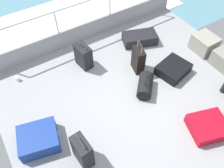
{
  "coord_description": "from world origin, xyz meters",
  "views": [
    {
      "loc": [
        2.13,
        -1.95,
        3.83
      ],
      "look_at": [
        -0.37,
        -0.38,
        0.25
      ],
      "focal_mm": 37.46,
      "sensor_mm": 36.0,
      "label": 1
    }
  ],
  "objects_px": {
    "suitcase_2": "(138,60)",
    "suitcase_6": "(173,69)",
    "cargo_crate_1": "(224,60)",
    "suitcase_1": "(83,56)",
    "duffel_bag": "(145,85)",
    "suitcase_3": "(208,126)",
    "suitcase_5": "(39,139)",
    "paper_cup": "(18,79)",
    "cargo_crate_0": "(204,43)",
    "suitcase_4": "(82,151)",
    "suitcase_0": "(140,38)"
  },
  "relations": [
    {
      "from": "suitcase_1",
      "to": "suitcase_2",
      "type": "distance_m",
      "value": 1.2
    },
    {
      "from": "suitcase_2",
      "to": "suitcase_4",
      "type": "bearing_deg",
      "value": -58.63
    },
    {
      "from": "suitcase_3",
      "to": "suitcase_5",
      "type": "relative_size",
      "value": 1.02
    },
    {
      "from": "duffel_bag",
      "to": "suitcase_6",
      "type": "bearing_deg",
      "value": 94.71
    },
    {
      "from": "suitcase_2",
      "to": "paper_cup",
      "type": "xyz_separation_m",
      "value": [
        -1.09,
        -2.37,
        -0.24
      ]
    },
    {
      "from": "cargo_crate_1",
      "to": "suitcase_2",
      "type": "bearing_deg",
      "value": -118.86
    },
    {
      "from": "cargo_crate_1",
      "to": "suitcase_4",
      "type": "relative_size",
      "value": 0.78
    },
    {
      "from": "suitcase_2",
      "to": "duffel_bag",
      "type": "bearing_deg",
      "value": -21.55
    },
    {
      "from": "suitcase_3",
      "to": "duffel_bag",
      "type": "height_order",
      "value": "duffel_bag"
    },
    {
      "from": "suitcase_1",
      "to": "paper_cup",
      "type": "bearing_deg",
      "value": -103.7
    },
    {
      "from": "paper_cup",
      "to": "suitcase_6",
      "type": "bearing_deg",
      "value": 61.76
    },
    {
      "from": "suitcase_5",
      "to": "suitcase_4",
      "type": "bearing_deg",
      "value": 37.5
    },
    {
      "from": "suitcase_5",
      "to": "duffel_bag",
      "type": "distance_m",
      "value": 2.27
    },
    {
      "from": "suitcase_5",
      "to": "paper_cup",
      "type": "xyz_separation_m",
      "value": [
        -1.63,
        0.12,
        -0.09
      ]
    },
    {
      "from": "suitcase_2",
      "to": "suitcase_3",
      "type": "relative_size",
      "value": 0.96
    },
    {
      "from": "cargo_crate_0",
      "to": "suitcase_1",
      "type": "bearing_deg",
      "value": -111.8
    },
    {
      "from": "suitcase_1",
      "to": "suitcase_6",
      "type": "bearing_deg",
      "value": 50.99
    },
    {
      "from": "cargo_crate_0",
      "to": "suitcase_6",
      "type": "relative_size",
      "value": 0.73
    },
    {
      "from": "cargo_crate_0",
      "to": "suitcase_5",
      "type": "xyz_separation_m",
      "value": [
        0.22,
        -4.2,
        -0.06
      ]
    },
    {
      "from": "suitcase_6",
      "to": "suitcase_4",
      "type": "bearing_deg",
      "value": -74.68
    },
    {
      "from": "suitcase_0",
      "to": "suitcase_4",
      "type": "height_order",
      "value": "suitcase_4"
    },
    {
      "from": "suitcase_0",
      "to": "paper_cup",
      "type": "distance_m",
      "value": 2.98
    },
    {
      "from": "suitcase_5",
      "to": "paper_cup",
      "type": "bearing_deg",
      "value": 175.64
    },
    {
      "from": "suitcase_2",
      "to": "duffel_bag",
      "type": "distance_m",
      "value": 0.62
    },
    {
      "from": "duffel_bag",
      "to": "suitcase_1",
      "type": "bearing_deg",
      "value": -151.48
    },
    {
      "from": "cargo_crate_1",
      "to": "suitcase_1",
      "type": "relative_size",
      "value": 0.87
    },
    {
      "from": "suitcase_2",
      "to": "suitcase_6",
      "type": "xyz_separation_m",
      "value": [
        0.5,
        0.6,
        -0.18
      ]
    },
    {
      "from": "cargo_crate_1",
      "to": "suitcase_3",
      "type": "relative_size",
      "value": 0.69
    },
    {
      "from": "suitcase_2",
      "to": "paper_cup",
      "type": "distance_m",
      "value": 2.62
    },
    {
      "from": "suitcase_1",
      "to": "suitcase_5",
      "type": "distance_m",
      "value": 2.01
    },
    {
      "from": "cargo_crate_0",
      "to": "duffel_bag",
      "type": "bearing_deg",
      "value": -82.53
    },
    {
      "from": "duffel_bag",
      "to": "paper_cup",
      "type": "bearing_deg",
      "value": -127.78
    },
    {
      "from": "suitcase_2",
      "to": "paper_cup",
      "type": "height_order",
      "value": "suitcase_2"
    },
    {
      "from": "cargo_crate_1",
      "to": "suitcase_6",
      "type": "xyz_separation_m",
      "value": [
        -0.43,
        -1.09,
        -0.08
      ]
    },
    {
      "from": "suitcase_0",
      "to": "suitcase_2",
      "type": "xyz_separation_m",
      "value": [
        0.71,
        -0.59,
        0.17
      ]
    },
    {
      "from": "suitcase_6",
      "to": "cargo_crate_0",
      "type": "bearing_deg",
      "value": 99.49
    },
    {
      "from": "paper_cup",
      "to": "cargo_crate_0",
      "type": "bearing_deg",
      "value": 70.95
    },
    {
      "from": "suitcase_5",
      "to": "duffel_bag",
      "type": "bearing_deg",
      "value": 89.13
    },
    {
      "from": "suitcase_0",
      "to": "paper_cup",
      "type": "height_order",
      "value": "suitcase_0"
    },
    {
      "from": "cargo_crate_0",
      "to": "paper_cup",
      "type": "relative_size",
      "value": 5.59
    },
    {
      "from": "cargo_crate_0",
      "to": "suitcase_2",
      "type": "distance_m",
      "value": 1.74
    },
    {
      "from": "suitcase_1",
      "to": "duffel_bag",
      "type": "relative_size",
      "value": 1.02
    },
    {
      "from": "suitcase_1",
      "to": "paper_cup",
      "type": "xyz_separation_m",
      "value": [
        -0.35,
        -1.43,
        -0.22
      ]
    },
    {
      "from": "suitcase_6",
      "to": "cargo_crate_1",
      "type": "bearing_deg",
      "value": 68.35
    },
    {
      "from": "suitcase_0",
      "to": "suitcase_3",
      "type": "distance_m",
      "value": 2.65
    },
    {
      "from": "suitcase_3",
      "to": "paper_cup",
      "type": "xyz_separation_m",
      "value": [
        -3.0,
        -2.55,
        -0.06
      ]
    },
    {
      "from": "suitcase_4",
      "to": "suitcase_5",
      "type": "xyz_separation_m",
      "value": [
        -0.67,
        -0.52,
        -0.16
      ]
    },
    {
      "from": "cargo_crate_1",
      "to": "duffel_bag",
      "type": "xyz_separation_m",
      "value": [
        -0.37,
        -1.92,
        -0.03
      ]
    },
    {
      "from": "suitcase_1",
      "to": "suitcase_4",
      "type": "bearing_deg",
      "value": -28.04
    },
    {
      "from": "suitcase_2",
      "to": "suitcase_6",
      "type": "height_order",
      "value": "suitcase_2"
    }
  ]
}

